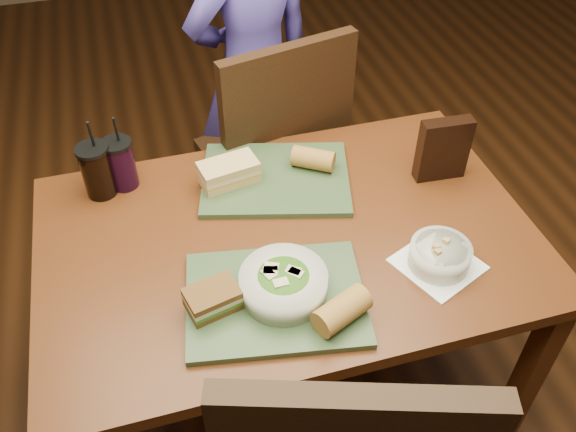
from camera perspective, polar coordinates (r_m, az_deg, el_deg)
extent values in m
plane|color=#381C0B|center=(2.21, 0.00, -15.66)|extent=(6.00, 6.00, 0.00)
cube|color=#502610|center=(1.93, 21.36, -14.19)|extent=(0.06, 0.06, 0.71)
cube|color=#502610|center=(2.14, -18.58, -5.44)|extent=(0.06, 0.06, 0.71)
cube|color=#502610|center=(2.31, 11.83, 0.58)|extent=(0.06, 0.06, 0.71)
cube|color=#502610|center=(1.62, 0.00, -2.31)|extent=(1.30, 0.85, 0.04)
cube|color=black|center=(2.29, -1.37, 5.45)|extent=(0.54, 0.54, 0.04)
cube|color=black|center=(1.95, 0.05, 8.63)|extent=(0.45, 0.14, 0.54)
cube|color=black|center=(2.29, -4.72, -3.32)|extent=(0.04, 0.04, 0.46)
cube|color=black|center=(2.36, 4.51, -1.43)|extent=(0.04, 0.04, 0.46)
cube|color=black|center=(2.57, -6.60, 2.78)|extent=(0.04, 0.04, 0.46)
cube|color=black|center=(2.63, 1.72, 4.31)|extent=(0.04, 0.04, 0.46)
imported|color=#443695|center=(2.36, -3.24, 13.46)|extent=(0.60, 0.48, 1.44)
cube|color=#33472A|center=(1.46, -1.16, -7.76)|extent=(0.47, 0.39, 0.02)
cube|color=#33472A|center=(1.77, -1.16, 3.52)|extent=(0.49, 0.42, 0.02)
cylinder|color=silver|center=(1.43, -0.43, -6.36)|extent=(0.21, 0.21, 0.06)
ellipsoid|color=#427219|center=(1.42, -0.43, -6.05)|extent=(0.17, 0.17, 0.05)
cube|color=beige|center=(1.39, -0.68, -6.28)|extent=(0.04, 0.03, 0.01)
cube|color=beige|center=(1.41, 0.52, -5.16)|extent=(0.04, 0.04, 0.01)
cube|color=beige|center=(1.41, -1.81, -5.44)|extent=(0.04, 0.04, 0.01)
cube|color=beige|center=(1.41, -1.65, -5.14)|extent=(0.04, 0.03, 0.01)
cube|color=beige|center=(1.41, 0.72, -5.37)|extent=(0.04, 0.04, 0.01)
cube|color=beige|center=(1.42, -1.56, -4.80)|extent=(0.04, 0.04, 0.01)
cube|color=white|center=(1.58, 13.82, -4.38)|extent=(0.24, 0.24, 0.00)
cylinder|color=silver|center=(1.56, 14.01, -3.59)|extent=(0.15, 0.15, 0.06)
cylinder|color=black|center=(1.54, 14.16, -3.00)|extent=(0.13, 0.13, 0.01)
cube|color=#B28947|center=(1.55, 14.59, -2.24)|extent=(0.02, 0.02, 0.01)
cube|color=#B28947|center=(1.52, 13.84, -3.24)|extent=(0.02, 0.02, 0.01)
cube|color=#B28947|center=(1.53, 13.72, -2.82)|extent=(0.02, 0.02, 0.01)
cube|color=#593819|center=(1.43, -6.99, -8.21)|extent=(0.14, 0.11, 0.02)
cube|color=#3F721E|center=(1.42, -7.03, -7.87)|extent=(0.14, 0.11, 0.01)
cube|color=beige|center=(1.41, -7.08, -7.56)|extent=(0.14, 0.11, 0.01)
cube|color=#593819|center=(1.40, -7.13, -7.18)|extent=(0.14, 0.11, 0.02)
cube|color=tan|center=(1.75, -5.53, 3.58)|extent=(0.18, 0.12, 0.02)
cube|color=orange|center=(1.74, -5.56, 3.95)|extent=(0.18, 0.12, 0.01)
cube|color=beige|center=(1.73, -5.58, 4.20)|extent=(0.18, 0.12, 0.01)
cube|color=tan|center=(1.72, -5.62, 4.66)|extent=(0.18, 0.12, 0.02)
cylinder|color=#AD7533|center=(1.39, 5.05, -8.80)|extent=(0.15, 0.12, 0.07)
cylinder|color=#AD7533|center=(1.78, 2.37, 5.37)|extent=(0.14, 0.12, 0.06)
cylinder|color=black|center=(1.77, -17.40, 3.94)|extent=(0.08, 0.08, 0.15)
cylinder|color=black|center=(1.72, -17.95, 5.98)|extent=(0.09, 0.09, 0.01)
cylinder|color=black|center=(1.70, -17.94, 7.20)|extent=(0.01, 0.02, 0.10)
cylinder|color=black|center=(1.78, -15.36, 4.62)|extent=(0.08, 0.08, 0.14)
cylinder|color=black|center=(1.74, -15.82, 6.56)|extent=(0.09, 0.09, 0.01)
cylinder|color=black|center=(1.71, -15.78, 7.72)|extent=(0.01, 0.02, 0.09)
cube|color=black|center=(1.79, 14.30, 6.06)|extent=(0.15, 0.05, 0.19)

